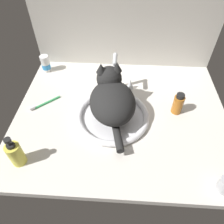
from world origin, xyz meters
TOP-DOWN VIEW (x-y plane):
  - countertop at (0.00, 0.00)cm, footprint 100.79×82.05cm
  - backsplash_wall at (0.00, 42.22)cm, footprint 100.79×2.40cm
  - sink_basin at (-3.90, -3.04)cm, footprint 34.39×34.39cm
  - faucet at (-3.90, 18.05)cm, footprint 19.29×9.94cm
  - cat at (-4.35, -0.89)cm, footprint 24.86×37.81cm
  - pill_bottle at (-44.72, 31.95)cm, footprint 4.96×4.96cm
  - soap_pump_bottle at (-39.14, -28.39)cm, footprint 5.53×5.53cm
  - amber_bottle at (26.51, 3.03)cm, footprint 4.87×4.87cm
  - toothbrush at (-38.41, 3.84)cm, footprint 12.88×11.72cm

SIDE VIEW (x-z plane):
  - countertop at x=0.00cm, z-range 0.00..3.00cm
  - toothbrush at x=-38.41cm, z-range 2.78..4.48cm
  - sink_basin at x=-3.90cm, z-range 2.84..5.69cm
  - pill_bottle at x=-44.72cm, z-range 2.65..12.39cm
  - amber_bottle at x=26.51cm, z-range 2.65..13.70cm
  - soap_pump_bottle at x=-39.14cm, z-range 1.22..16.07cm
  - faucet at x=-3.90cm, z-range 0.37..21.84cm
  - cat at x=-4.35cm, z-range 3.67..24.55cm
  - backsplash_wall at x=0.00cm, z-range 0.00..43.94cm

